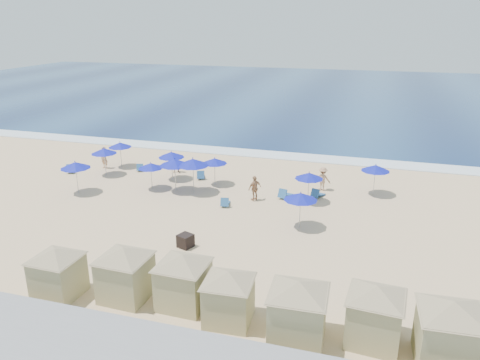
# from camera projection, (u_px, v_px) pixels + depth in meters

# --- Properties ---
(ground) EXTENTS (160.00, 160.00, 0.00)m
(ground) POSITION_uv_depth(u_px,v_px,m) (203.00, 219.00, 29.68)
(ground) COLOR #D6B588
(ground) RESTS_ON ground
(ocean) EXTENTS (160.00, 80.00, 0.06)m
(ocean) POSITION_uv_depth(u_px,v_px,m) (319.00, 93.00, 79.45)
(ocean) COLOR #0E2550
(ocean) RESTS_ON ground
(surf_line) EXTENTS (160.00, 2.50, 0.08)m
(surf_line) POSITION_uv_depth(u_px,v_px,m) (262.00, 154.00, 43.70)
(surf_line) COLOR white
(surf_line) RESTS_ON ground
(seawall) EXTENTS (160.00, 6.10, 1.22)m
(seawall) POSITION_uv_depth(u_px,v_px,m) (71.00, 344.00, 17.25)
(seawall) COLOR gray
(seawall) RESTS_ON ground
(trash_bin) EXTENTS (0.95, 0.95, 0.74)m
(trash_bin) POSITION_uv_depth(u_px,v_px,m) (185.00, 241.00, 25.92)
(trash_bin) COLOR black
(trash_bin) RESTS_ON ground
(cabana_0) EXTENTS (4.12, 4.12, 2.59)m
(cabana_0) POSITION_uv_depth(u_px,v_px,m) (57.00, 266.00, 21.04)
(cabana_0) COLOR tan
(cabana_0) RESTS_ON ground
(cabana_1) EXTENTS (4.39, 4.39, 2.76)m
(cabana_1) POSITION_uv_depth(u_px,v_px,m) (125.00, 267.00, 20.82)
(cabana_1) COLOR tan
(cabana_1) RESTS_ON ground
(cabana_2) EXTENTS (4.35, 4.35, 2.73)m
(cabana_2) POSITION_uv_depth(u_px,v_px,m) (183.00, 273.00, 20.29)
(cabana_2) COLOR tan
(cabana_2) RESTS_ON ground
(cabana_3) EXTENTS (4.08, 4.08, 2.56)m
(cabana_3) POSITION_uv_depth(u_px,v_px,m) (229.00, 290.00, 19.23)
(cabana_3) COLOR tan
(cabana_3) RESTS_ON ground
(cabana_4) EXTENTS (4.57, 4.57, 2.87)m
(cabana_4) POSITION_uv_depth(u_px,v_px,m) (298.00, 303.00, 18.04)
(cabana_4) COLOR tan
(cabana_4) RESTS_ON ground
(cabana_5) EXTENTS (4.35, 4.35, 2.74)m
(cabana_5) POSITION_uv_depth(u_px,v_px,m) (376.00, 307.00, 17.94)
(cabana_5) COLOR tan
(cabana_5) RESTS_ON ground
(cabana_6) EXTENTS (4.66, 4.66, 2.93)m
(cabana_6) POSITION_uv_depth(u_px,v_px,m) (450.00, 325.00, 16.69)
(cabana_6) COLOR tan
(cabana_6) RESTS_ON ground
(umbrella_0) EXTENTS (1.96, 1.96, 2.23)m
(umbrella_0) POSITION_uv_depth(u_px,v_px,m) (120.00, 145.00, 39.48)
(umbrella_0) COLOR #A5A8AD
(umbrella_0) RESTS_ON ground
(umbrella_1) EXTENTS (2.14, 2.14, 2.44)m
(umbrella_1) POSITION_uv_depth(u_px,v_px,m) (75.00, 165.00, 33.42)
(umbrella_1) COLOR #A5A8AD
(umbrella_1) RESTS_ON ground
(umbrella_2) EXTENTS (2.05, 2.05, 2.33)m
(umbrella_2) POSITION_uv_depth(u_px,v_px,m) (104.00, 151.00, 37.36)
(umbrella_2) COLOR #A5A8AD
(umbrella_2) RESTS_ON ground
(umbrella_3) EXTENTS (1.84, 1.84, 2.09)m
(umbrella_3) POSITION_uv_depth(u_px,v_px,m) (151.00, 166.00, 34.31)
(umbrella_3) COLOR #A5A8AD
(umbrella_3) RESTS_ON ground
(umbrella_4) EXTENTS (2.05, 2.05, 2.33)m
(umbrella_4) POSITION_uv_depth(u_px,v_px,m) (171.00, 155.00, 36.33)
(umbrella_4) COLOR #A5A8AD
(umbrella_4) RESTS_ON ground
(umbrella_5) EXTENTS (2.25, 2.25, 2.56)m
(umbrella_5) POSITION_uv_depth(u_px,v_px,m) (175.00, 162.00, 33.75)
(umbrella_5) COLOR #A5A8AD
(umbrella_5) RESTS_ON ground
(umbrella_6) EXTENTS (2.34, 2.34, 2.67)m
(umbrella_6) POSITION_uv_depth(u_px,v_px,m) (193.00, 162.00, 33.42)
(umbrella_6) COLOR #A5A8AD
(umbrella_6) RESTS_ON ground
(umbrella_7) EXTENTS (1.91, 1.91, 2.17)m
(umbrella_7) POSITION_uv_depth(u_px,v_px,m) (215.00, 161.00, 35.22)
(umbrella_7) COLOR #A5A8AD
(umbrella_7) RESTS_ON ground
(umbrella_8) EXTENTS (1.95, 1.95, 2.21)m
(umbrella_8) POSITION_uv_depth(u_px,v_px,m) (309.00, 176.00, 31.77)
(umbrella_8) COLOR #A5A8AD
(umbrella_8) RESTS_ON ground
(umbrella_9) EXTENTS (2.03, 2.03, 2.32)m
(umbrella_9) POSITION_uv_depth(u_px,v_px,m) (376.00, 168.00, 33.13)
(umbrella_9) COLOR #A5A8AD
(umbrella_9) RESTS_ON ground
(umbrella_10) EXTENTS (2.04, 2.04, 2.32)m
(umbrella_10) POSITION_uv_depth(u_px,v_px,m) (301.00, 197.00, 27.82)
(umbrella_10) COLOR #A5A8AD
(umbrella_10) RESTS_ON ground
(beach_chair_0) EXTENTS (0.82, 1.48, 0.77)m
(beach_chair_0) POSITION_uv_depth(u_px,v_px,m) (72.00, 169.00, 38.60)
(beach_chair_0) COLOR #26578C
(beach_chair_0) RESTS_ON ground
(beach_chair_1) EXTENTS (0.90, 1.32, 0.67)m
(beach_chair_1) POSITION_uv_depth(u_px,v_px,m) (141.00, 168.00, 39.04)
(beach_chair_1) COLOR #26578C
(beach_chair_1) RESTS_ON ground
(beach_chair_2) EXTENTS (1.03, 1.46, 0.73)m
(beach_chair_2) POSITION_uv_depth(u_px,v_px,m) (201.00, 175.00, 37.09)
(beach_chair_2) COLOR #26578C
(beach_chair_2) RESTS_ON ground
(beach_chair_3) EXTENTS (0.80, 1.33, 0.68)m
(beach_chair_3) POSITION_uv_depth(u_px,v_px,m) (225.00, 202.00, 31.68)
(beach_chair_3) COLOR #26578C
(beach_chair_3) RESTS_ON ground
(beach_chair_4) EXTENTS (0.95, 1.49, 0.76)m
(beach_chair_4) POSITION_uv_depth(u_px,v_px,m) (285.00, 194.00, 33.09)
(beach_chair_4) COLOR #26578C
(beach_chair_4) RESTS_ON ground
(beach_chair_5) EXTENTS (1.00, 1.45, 0.73)m
(beach_chair_5) POSITION_uv_depth(u_px,v_px,m) (317.00, 194.00, 33.17)
(beach_chair_5) COLOR #26578C
(beach_chair_5) RESTS_ON ground
(beachgoer_0) EXTENTS (0.77, 0.60, 1.86)m
(beachgoer_0) POSITION_uv_depth(u_px,v_px,m) (104.00, 158.00, 39.40)
(beachgoer_0) COLOR tan
(beachgoer_0) RESTS_ON ground
(beachgoer_1) EXTENTS (0.97, 0.91, 1.60)m
(beachgoer_1) POSITION_uv_depth(u_px,v_px,m) (177.00, 163.00, 38.37)
(beachgoer_1) COLOR tan
(beachgoer_1) RESTS_ON ground
(beachgoer_2) EXTENTS (0.99, 1.09, 1.79)m
(beachgoer_2) POSITION_uv_depth(u_px,v_px,m) (255.00, 188.00, 32.44)
(beachgoer_2) COLOR tan
(beachgoer_2) RESTS_ON ground
(beachgoer_3) EXTENTS (1.25, 0.87, 1.78)m
(beachgoer_3) POSITION_uv_depth(u_px,v_px,m) (323.00, 179.00, 34.35)
(beachgoer_3) COLOR tan
(beachgoer_3) RESTS_ON ground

